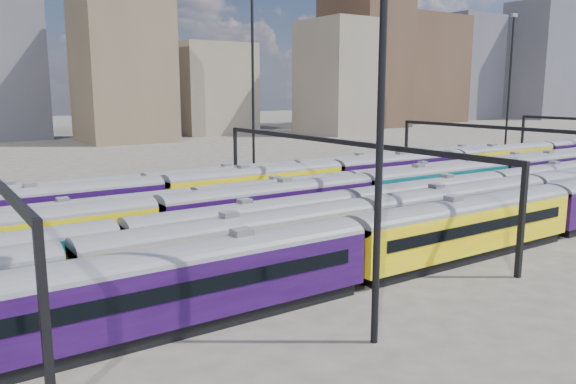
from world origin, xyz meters
TOP-DOWN VIEW (x-y plane):
  - ground at (0.00, 0.00)m, footprint 500.00×500.00m
  - rake_0 at (-11.93, -15.00)m, footprint 157.21×3.28m
  - rake_1 at (4.71, -10.00)m, footprint 130.07×3.17m
  - rake_2 at (7.51, -5.00)m, footprint 119.76×2.92m
  - rake_3 at (2.77, 0.00)m, footprint 151.34×3.16m
  - rake_4 at (16.03, 5.00)m, footprint 112.06×2.74m
  - rake_5 at (7.20, 10.00)m, footprint 150.66×3.15m
  - rake_6 at (5.87, 15.00)m, footprint 97.47×2.86m
  - gantry_2 at (10.00, 0.00)m, footprint 0.35×40.35m
  - gantry_3 at (40.00, 0.00)m, footprint 0.35×40.35m
  - mast_2 at (-5.00, -22.00)m, footprint 1.40×0.50m
  - mast_3 at (15.00, 24.00)m, footprint 1.40×0.50m
  - mast_5 at (65.00, 20.00)m, footprint 1.40×0.50m
  - skyline at (104.75, 105.73)m, footprint 399.22×60.48m

SIDE VIEW (x-z plane):
  - ground at x=0.00m, z-range 0.00..0.00m
  - rake_4 at x=16.03m, z-range 0.11..4.70m
  - rake_6 at x=5.87m, z-range 0.12..4.92m
  - rake_2 at x=7.51m, z-range 0.12..5.04m
  - rake_5 at x=7.20m, z-range 0.13..5.44m
  - rake_3 at x=2.77m, z-range 0.13..5.46m
  - rake_1 at x=4.71m, z-range 0.13..5.48m
  - rake_0 at x=-11.93m, z-range 0.14..5.68m
  - gantry_2 at x=10.00m, z-range 2.78..10.80m
  - gantry_3 at x=40.00m, z-range 2.78..10.80m
  - mast_2 at x=-5.00m, z-range 1.17..26.77m
  - mast_3 at x=15.00m, z-range 1.17..26.77m
  - mast_5 at x=65.00m, z-range 1.17..26.77m
  - skyline at x=104.75m, z-range -4.18..45.85m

